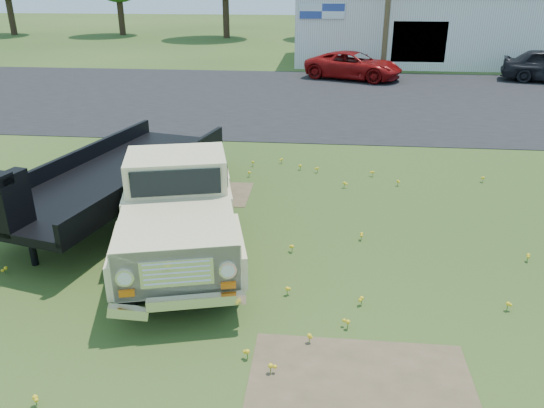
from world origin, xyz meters
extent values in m
plane|color=#284114|center=(0.00, 0.00, 0.00)|extent=(140.00, 140.00, 0.00)
cube|color=black|center=(0.00, 15.00, 0.00)|extent=(90.00, 14.00, 0.02)
cube|color=brown|center=(1.50, -3.00, 0.00)|extent=(3.00, 2.00, 0.01)
cube|color=brown|center=(-2.00, 3.50, 0.00)|extent=(2.20, 1.60, 0.01)
cube|color=beige|center=(6.00, 27.00, 2.00)|extent=(14.00, 8.00, 4.00)
cube|color=black|center=(6.00, 23.05, 1.60)|extent=(3.00, 0.10, 2.20)
cube|color=white|center=(0.50, 22.95, 3.20)|extent=(2.50, 0.08, 0.80)
cylinder|color=#342417|center=(-28.00, 40.00, 1.80)|extent=(0.56, 0.56, 3.60)
cylinder|color=#342417|center=(-18.00, 41.00, 1.62)|extent=(0.56, 0.56, 3.24)
cylinder|color=#342417|center=(-8.00, 39.50, 1.98)|extent=(0.56, 0.56, 3.96)
cylinder|color=#342417|center=(2.00, 40.50, 1.89)|extent=(0.56, 0.56, 3.78)
cylinder|color=#342417|center=(12.00, 39.00, 1.71)|extent=(0.56, 0.56, 3.42)
imported|color=maroon|center=(2.29, 19.97, 0.69)|extent=(5.47, 3.94, 1.38)
camera|label=1|loc=(0.88, -8.55, 5.00)|focal=35.00mm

